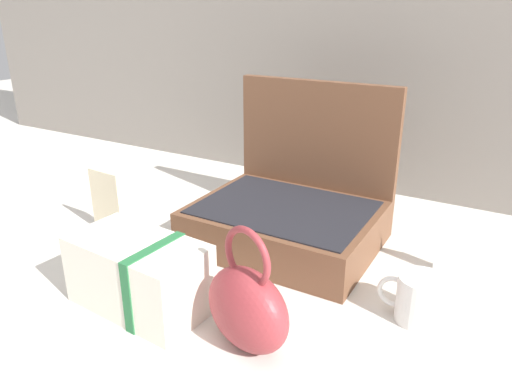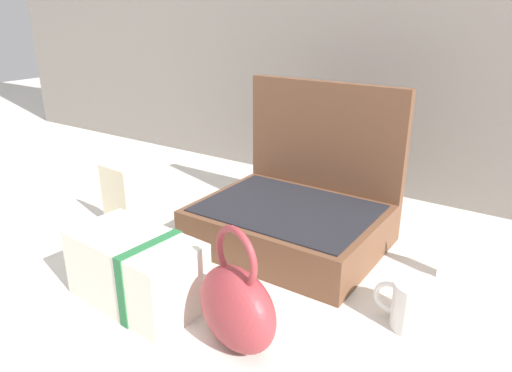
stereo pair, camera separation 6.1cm
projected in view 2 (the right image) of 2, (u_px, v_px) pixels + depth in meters
ground_plane at (262, 266)px, 1.00m from camera, size 6.00×6.00×0.00m
open_suitcase at (295, 210)px, 1.08m from camera, size 0.40×0.33×0.35m
teal_pouch_handbag at (237, 306)px, 0.74m from camera, size 0.18×0.13×0.21m
cream_toiletry_bag at (138, 270)px, 0.85m from camera, size 0.26×0.15×0.13m
coffee_mug at (415, 305)px, 0.79m from camera, size 0.11×0.08×0.08m
info_card_left at (114, 199)px, 1.14m from camera, size 0.10×0.01×0.15m
poster_card_right at (465, 256)px, 0.91m from camera, size 0.09×0.01×0.13m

